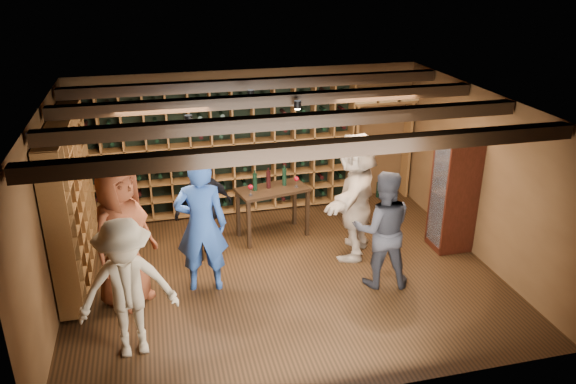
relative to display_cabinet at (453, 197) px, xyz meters
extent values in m
plane|color=black|center=(-2.71, -0.20, -0.86)|extent=(6.00, 6.00, 0.00)
plane|color=brown|center=(-2.71, 2.30, 0.39)|extent=(6.00, 0.00, 6.00)
plane|color=brown|center=(-2.71, -2.70, 0.39)|extent=(6.00, 0.00, 6.00)
plane|color=brown|center=(-5.71, -0.20, 0.39)|extent=(0.00, 5.00, 5.00)
plane|color=brown|center=(0.29, -0.20, 0.39)|extent=(0.00, 5.00, 5.00)
plane|color=black|center=(-2.71, -0.20, 1.64)|extent=(6.00, 6.00, 0.00)
cube|color=black|center=(-2.71, -1.80, 1.56)|extent=(5.90, 0.18, 0.16)
cube|color=black|center=(-2.71, -0.70, 1.56)|extent=(5.90, 0.18, 0.16)
cube|color=black|center=(-2.71, 0.40, 1.56)|extent=(5.90, 0.18, 0.16)
cube|color=black|center=(-2.71, 1.50, 1.56)|extent=(5.90, 0.18, 0.16)
cylinder|color=black|center=(-3.91, -0.20, 1.53)|extent=(0.10, 0.10, 0.10)
cylinder|color=black|center=(-2.41, 0.20, 1.53)|extent=(0.10, 0.10, 0.10)
cylinder|color=black|center=(-1.31, -0.50, 1.53)|extent=(0.10, 0.10, 0.10)
cylinder|color=black|center=(-2.91, 1.00, 1.53)|extent=(0.10, 0.10, 0.10)
cube|color=brown|center=(-3.24, 2.13, 0.29)|extent=(4.65, 0.30, 2.20)
cube|color=black|center=(-3.24, 2.13, 0.29)|extent=(4.56, 0.02, 2.16)
cube|color=brown|center=(-5.54, 0.62, 0.29)|extent=(0.30, 2.65, 2.20)
cube|color=black|center=(-5.54, 0.62, 0.29)|extent=(0.29, 0.02, 2.16)
cube|color=brown|center=(-0.31, 2.12, 0.99)|extent=(1.15, 0.32, 0.04)
cube|color=brown|center=(0.21, 2.12, 0.07)|extent=(0.05, 0.28, 1.85)
cube|color=brown|center=(-0.83, 2.12, 0.07)|extent=(0.05, 0.28, 1.85)
cube|color=tan|center=(-0.71, 2.12, 1.11)|extent=(0.40, 0.30, 0.20)
cube|color=tan|center=(-0.26, 2.12, 1.11)|extent=(0.40, 0.30, 0.20)
cube|color=tan|center=(0.09, 2.12, 1.11)|extent=(0.40, 0.30, 0.20)
cube|color=#35110A|center=(0.01, 0.00, -0.81)|extent=(0.55, 0.50, 0.10)
cube|color=#35110A|center=(0.01, 0.00, 0.04)|extent=(0.55, 0.50, 1.70)
cube|color=white|center=(-0.25, 0.00, 0.04)|extent=(0.01, 0.46, 1.60)
cube|color=#35110A|center=(0.01, 0.00, 0.04)|extent=(0.50, 0.44, 0.02)
sphere|color=#59260C|center=(-0.01, 0.00, 0.14)|extent=(0.18, 0.18, 0.18)
imported|color=navy|center=(-3.85, -0.26, 0.09)|extent=(0.74, 0.54, 1.90)
imported|color=black|center=(-1.46, -0.73, -0.02)|extent=(0.93, 0.80, 1.67)
imported|color=maroon|center=(-4.86, -0.35, 0.11)|extent=(1.10, 1.11, 1.94)
imported|color=black|center=(-3.73, 0.60, -0.05)|extent=(1.02, 0.73, 1.60)
imported|color=gray|center=(-4.79, -1.45, -0.01)|extent=(1.14, 0.72, 1.69)
imported|color=tan|center=(-1.51, 0.18, 0.11)|extent=(1.42, 1.82, 1.93)
cube|color=black|center=(-2.60, 1.03, -0.04)|extent=(1.20, 0.78, 0.05)
cube|color=black|center=(-3.05, 0.70, -0.46)|extent=(0.07, 0.07, 0.80)
cube|color=black|center=(-2.05, 0.91, -0.46)|extent=(0.07, 0.07, 0.80)
cube|color=black|center=(-3.15, 1.15, -0.46)|extent=(0.07, 0.07, 0.80)
cube|color=black|center=(-2.15, 1.36, -0.46)|extent=(0.07, 0.07, 0.80)
cylinder|color=black|center=(-2.88, 1.02, 0.12)|extent=(0.07, 0.07, 0.28)
cylinder|color=black|center=(-2.66, 1.07, 0.12)|extent=(0.07, 0.07, 0.28)
cylinder|color=black|center=(-2.38, 1.12, 0.12)|extent=(0.07, 0.07, 0.28)
camera|label=1|loc=(-4.32, -7.02, 3.39)|focal=35.00mm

